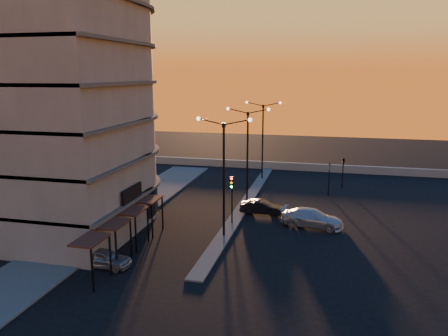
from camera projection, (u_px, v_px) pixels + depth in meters
The scene contains 14 objects.
ground at pixel (224, 237), 34.76m from camera, with size 120.00×120.00×0.00m, color black.
sidewalk_west at pixel (125, 211), 40.95m from camera, with size 5.00×40.00×0.12m, color #50504E.
median at pixel (247, 201), 44.25m from camera, with size 1.20×36.00×0.12m, color #50504E.
parapet at pixel (283, 166), 58.89m from camera, with size 44.00×0.50×1.00m, color gray.
building at pixel (57, 84), 35.47m from camera, with size 14.35×17.08×25.00m.
streetlamp_near at pixel (224, 168), 33.57m from camera, with size 4.32×0.32×9.51m.
streetlamp_mid at pixel (248, 147), 43.07m from camera, with size 4.32×0.32×9.51m.
streetlamp_far at pixel (263, 134), 52.57m from camera, with size 4.32×0.32×9.51m.
traffic_light_main at pixel (232, 192), 36.87m from camera, with size 0.28×0.44×4.25m.
signal_east_a at pixel (329, 178), 45.82m from camera, with size 0.13×0.16×3.60m.
signal_east_b at pixel (343, 161), 49.02m from camera, with size 0.42×1.99×3.60m.
car_hatchback at pixel (104, 258), 29.20m from camera, with size 1.49×3.69×1.26m, color #94969B.
car_sedan at pixel (261, 207), 40.26m from camera, with size 1.34×3.86×1.27m, color black.
car_wagon at pixel (312, 218), 36.88m from camera, with size 2.11×5.20×1.51m, color silver.
Camera 1 is at (7.71, -31.89, 12.70)m, focal length 35.00 mm.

